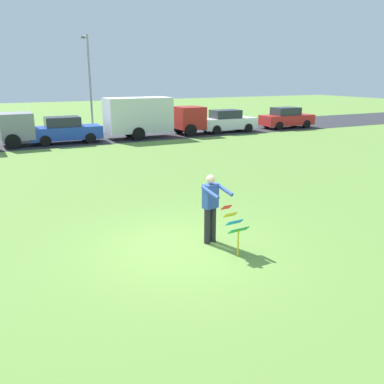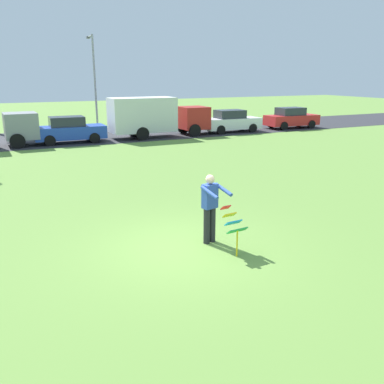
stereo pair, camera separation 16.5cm
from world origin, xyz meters
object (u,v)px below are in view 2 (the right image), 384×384
(kite_held, at_px, (233,224))
(parked_truck_red_cab, at_px, (154,116))
(parked_car_white, at_px, (231,121))
(parked_car_red, at_px, (291,118))
(parked_car_blue, at_px, (69,130))
(streetlight_pole, at_px, (94,75))
(person_kite_flyer, at_px, (210,206))

(kite_held, bearing_deg, parked_truck_red_cab, 74.67)
(parked_car_white, xyz_separation_m, parked_car_red, (5.44, -0.00, 0.00))
(parked_car_blue, bearing_deg, streetlight_pole, 65.40)
(parked_truck_red_cab, distance_m, streetlight_pole, 8.20)
(parked_truck_red_cab, distance_m, parked_car_red, 11.37)
(parked_car_white, xyz_separation_m, streetlight_pole, (-8.02, 7.49, 3.22))
(kite_held, distance_m, streetlight_pole, 26.42)
(kite_held, bearing_deg, streetlight_pole, 83.47)
(parked_car_white, bearing_deg, person_kite_flyer, -122.19)
(person_kite_flyer, xyz_separation_m, parked_truck_red_cab, (5.25, 17.74, 0.46))
(parked_car_white, distance_m, parked_car_red, 5.44)
(person_kite_flyer, xyz_separation_m, kite_held, (0.16, -0.82, -0.22))
(parked_car_red, xyz_separation_m, streetlight_pole, (-13.46, 7.49, 3.22))
(kite_held, height_order, parked_car_white, parked_car_white)
(parked_truck_red_cab, relative_size, parked_car_red, 1.58)
(parked_car_blue, distance_m, parked_car_white, 11.45)
(person_kite_flyer, distance_m, parked_car_blue, 17.74)
(parked_car_blue, relative_size, parked_car_white, 1.00)
(parked_car_blue, xyz_separation_m, parked_car_white, (11.45, 0.00, 0.00))
(kite_held, distance_m, parked_truck_red_cab, 19.26)
(kite_held, height_order, parked_car_blue, parked_car_blue)
(parked_truck_red_cab, xyz_separation_m, streetlight_pole, (-2.11, 7.49, 2.59))
(kite_held, height_order, parked_truck_red_cab, parked_truck_red_cab)
(parked_car_red, bearing_deg, person_kite_flyer, -133.11)
(parked_car_red, relative_size, streetlight_pole, 0.61)
(parked_car_white, relative_size, streetlight_pole, 0.61)
(parked_car_blue, height_order, parked_truck_red_cab, parked_truck_red_cab)
(person_kite_flyer, height_order, parked_car_white, person_kite_flyer)
(person_kite_flyer, bearing_deg, streetlight_pole, 82.90)
(streetlight_pole, bearing_deg, parked_car_white, -43.02)
(parked_car_blue, distance_m, parked_car_red, 16.89)
(parked_car_blue, bearing_deg, parked_truck_red_cab, -0.01)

